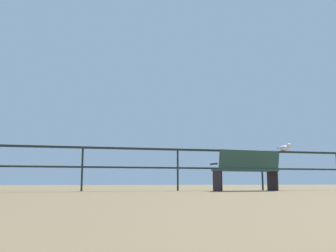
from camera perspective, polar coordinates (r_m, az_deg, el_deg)
name	(u,v)px	position (r m, az deg, el deg)	size (l,w,h in m)	color
pier_railing	(221,160)	(9.26, 8.10, -5.15)	(19.90, 0.05, 0.99)	#212824
bench_near_left	(247,168)	(8.83, 12.01, -6.26)	(1.58, 0.72, 0.92)	#2B473D
seagull_on_rail	(285,148)	(10.08, 17.46, -3.17)	(0.35, 0.31, 0.19)	white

